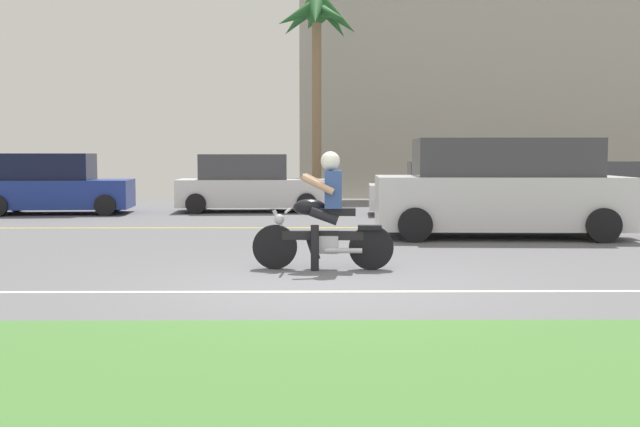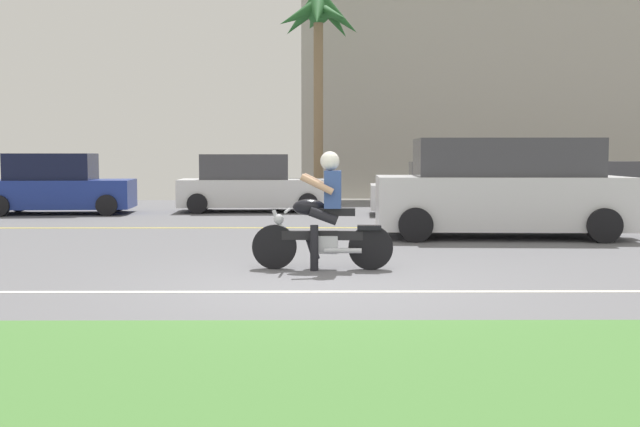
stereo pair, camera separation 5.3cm
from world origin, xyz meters
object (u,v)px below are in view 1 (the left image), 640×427
parked_car_0 (56,186)px  parked_car_3 (600,186)px  parked_car_1 (250,185)px  suv_nearby (501,189)px  palm_tree_0 (317,29)px  motorcyclist (324,220)px  parked_car_2 (445,190)px

parked_car_0 → parked_car_3: size_ratio=0.96×
parked_car_1 → parked_car_3: (10.36, 0.95, -0.09)m
suv_nearby → parked_car_3: size_ratio=1.22×
parked_car_3 → palm_tree_0: bearing=163.2°
motorcyclist → suv_nearby: bearing=50.6°
motorcyclist → parked_car_3: 14.74m
parked_car_1 → parked_car_2: parked_car_1 is taller
parked_car_1 → parked_car_2: (5.35, -1.28, -0.09)m
motorcyclist → parked_car_3: motorcyclist is taller
motorcyclist → parked_car_2: bearing=71.0°
motorcyclist → suv_nearby: (3.53, 4.30, 0.24)m
parked_car_3 → parked_car_1: bearing=-174.8°
parked_car_2 → parked_car_0: bearing=177.6°
parked_car_2 → palm_tree_0: size_ratio=0.59×
suv_nearby → parked_car_1: size_ratio=1.18×
suv_nearby → parked_car_1: suv_nearby is taller
motorcyclist → palm_tree_0: 15.46m
parked_car_0 → motorcyclist: bearing=-55.3°
suv_nearby → parked_car_0: bearing=150.6°
parked_car_2 → parked_car_3: 5.48m
parked_car_2 → parked_car_3: same height
parked_car_1 → parked_car_3: size_ratio=1.04×
suv_nearby → parked_car_0: size_ratio=1.26×
parked_car_2 → parked_car_3: bearing=23.9°
parked_car_2 → palm_tree_0: (-3.40, 4.76, 5.02)m
parked_car_0 → parked_car_2: bearing=-2.4°
parked_car_2 → palm_tree_0: bearing=125.5°
parked_car_0 → parked_car_1: 5.27m
suv_nearby → palm_tree_0: size_ratio=0.74×
parked_car_0 → parked_car_3: bearing=6.5°
suv_nearby → parked_car_0: (-10.68, 6.03, -0.17)m
motorcyclist → palm_tree_0: palm_tree_0 is taller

